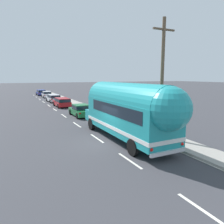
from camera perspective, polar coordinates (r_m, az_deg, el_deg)
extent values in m
plane|color=#38383D|center=(14.75, -2.42, -8.33)|extent=(300.00, 300.00, 0.00)
cube|color=silver|center=(8.52, 23.85, -23.52)|extent=(0.14, 2.40, 0.01)
cube|color=silver|center=(11.81, 4.83, -13.04)|extent=(0.14, 2.40, 0.01)
cube|color=silver|center=(15.75, -4.14, -7.15)|extent=(0.14, 2.40, 0.01)
cube|color=silver|center=(20.32, -9.55, -3.42)|extent=(0.14, 2.40, 0.01)
cube|color=silver|center=(25.20, -13.01, -0.99)|extent=(0.14, 2.40, 0.01)
cube|color=silver|center=(30.10, -15.31, 0.62)|extent=(0.14, 2.40, 0.01)
cube|color=silver|center=(34.59, -16.83, 1.69)|extent=(0.14, 2.40, 0.01)
cube|color=silver|center=(39.91, -18.18, 2.63)|extent=(0.14, 2.40, 0.01)
cube|color=silver|center=(44.62, -19.10, 3.28)|extent=(0.14, 2.40, 0.01)
cube|color=silver|center=(49.90, -19.93, 3.85)|extent=(0.14, 2.40, 0.01)
cube|color=silver|center=(54.42, -20.50, 4.26)|extent=(0.14, 2.40, 0.01)
cube|color=silver|center=(26.85, -6.15, -0.15)|extent=(0.12, 80.00, 0.01)
cube|color=gray|center=(25.39, -2.44, -0.51)|extent=(2.02, 90.00, 0.15)
cylinder|color=brown|center=(15.28, 13.45, 8.26)|extent=(0.24, 0.24, 8.50)
cube|color=brown|center=(15.60, 13.98, 21.02)|extent=(1.80, 0.12, 0.12)
cube|color=teal|center=(14.90, 3.97, -1.21)|extent=(2.53, 8.74, 2.30)
cylinder|color=teal|center=(14.73, 4.02, 3.19)|extent=(2.48, 8.64, 2.45)
sphere|color=teal|center=(11.25, 15.19, 0.87)|extent=(2.40, 2.40, 2.40)
cube|color=teal|center=(19.45, -3.52, -0.66)|extent=(2.27, 1.31, 0.95)
cube|color=white|center=(15.04, 3.94, -3.64)|extent=(2.57, 8.78, 0.24)
cube|color=black|center=(14.55, 4.60, 0.92)|extent=(2.56, 6.94, 0.76)
cube|color=black|center=(11.33, 15.11, -1.64)|extent=(2.00, 0.09, 0.84)
cube|color=white|center=(11.62, 14.87, -7.70)|extent=(0.80, 0.06, 0.90)
cube|color=silver|center=(11.75, 15.03, -10.60)|extent=(2.34, 0.15, 0.20)
sphere|color=red|center=(11.07, 10.67, -10.05)|extent=(0.20, 0.20, 0.20)
sphere|color=red|center=(12.40, 18.54, -8.24)|extent=(0.20, 0.20, 0.20)
cube|color=black|center=(18.70, -2.85, 3.04)|extent=(2.14, 0.11, 0.96)
cube|color=silver|center=(20.10, -4.28, -0.70)|extent=(0.90, 0.10, 0.56)
cylinder|color=black|center=(18.18, -5.62, -3.27)|extent=(0.26, 1.00, 1.00)
cylinder|color=black|center=(19.11, 0.96, -2.59)|extent=(0.26, 1.00, 1.00)
cylinder|color=black|center=(12.35, 5.71, -9.55)|extent=(0.26, 1.00, 1.00)
cylinder|color=black|center=(13.68, 14.13, -7.88)|extent=(0.26, 1.00, 1.00)
cube|color=#196633|center=(24.58, -8.51, 0.11)|extent=(1.82, 4.28, 0.60)
cube|color=#196633|center=(24.37, -8.46, 1.40)|extent=(1.60, 1.92, 0.55)
cube|color=black|center=(24.38, -8.46, 1.33)|extent=(1.66, 1.96, 0.43)
cube|color=red|center=(22.30, -8.74, -0.40)|extent=(0.20, 0.04, 0.14)
cube|color=red|center=(22.81, -5.03, -0.10)|extent=(0.20, 0.04, 0.14)
cylinder|color=black|center=(25.73, -11.29, 0.00)|extent=(0.20, 0.64, 0.64)
cylinder|color=black|center=(26.21, -7.68, 0.28)|extent=(0.20, 0.64, 0.64)
cylinder|color=black|center=(23.02, -9.44, -1.07)|extent=(0.20, 0.64, 0.64)
cylinder|color=black|center=(23.55, -5.46, -0.74)|extent=(0.20, 0.64, 0.64)
cube|color=#A5191E|center=(32.79, -13.52, 2.33)|extent=(1.89, 4.35, 0.60)
cube|color=#A5191E|center=(32.26, -13.36, 3.25)|extent=(1.67, 3.10, 0.55)
cube|color=black|center=(32.27, -13.36, 3.19)|extent=(1.73, 3.14, 0.43)
cube|color=red|center=(30.48, -14.01, 2.11)|extent=(0.20, 0.04, 0.14)
cube|color=red|center=(30.88, -11.12, 2.31)|extent=(0.20, 0.04, 0.14)
cylinder|color=black|center=(34.04, -15.54, 2.16)|extent=(0.21, 0.64, 0.64)
cylinder|color=black|center=(34.44, -12.67, 2.36)|extent=(0.21, 0.64, 0.64)
cylinder|color=black|center=(31.20, -14.43, 1.56)|extent=(0.21, 0.64, 0.64)
cylinder|color=black|center=(31.63, -11.32, 1.78)|extent=(0.21, 0.64, 0.64)
cube|color=silver|center=(39.48, -15.72, 3.44)|extent=(1.94, 4.52, 0.60)
cube|color=silver|center=(38.96, -15.60, 4.21)|extent=(1.70, 3.07, 0.55)
cube|color=black|center=(38.97, -15.60, 4.17)|extent=(1.76, 3.11, 0.43)
cube|color=red|center=(37.11, -16.14, 3.32)|extent=(0.20, 0.05, 0.14)
cube|color=red|center=(37.47, -13.80, 3.48)|extent=(0.20, 0.05, 0.14)
cylinder|color=black|center=(40.82, -17.37, 3.27)|extent=(0.22, 0.65, 0.64)
cylinder|color=black|center=(41.18, -15.01, 3.43)|extent=(0.22, 0.65, 0.64)
cylinder|color=black|center=(37.83, -16.47, 2.84)|extent=(0.22, 0.65, 0.64)
cylinder|color=black|center=(38.22, -13.93, 3.02)|extent=(0.22, 0.65, 0.64)
cube|color=white|center=(48.10, -17.35, 4.41)|extent=(1.84, 4.42, 0.60)
cube|color=white|center=(47.93, -17.36, 5.09)|extent=(1.60, 2.06, 0.55)
cube|color=black|center=(47.93, -17.36, 5.05)|extent=(1.66, 2.10, 0.43)
cube|color=red|center=(45.80, -17.89, 4.37)|extent=(0.20, 0.04, 0.14)
cube|color=red|center=(46.03, -16.01, 4.49)|extent=(0.20, 0.04, 0.14)
cylinder|color=black|center=(49.48, -18.55, 4.25)|extent=(0.21, 0.64, 0.64)
cylinder|color=black|center=(49.71, -16.63, 4.37)|extent=(0.21, 0.64, 0.64)
cylinder|color=black|center=(46.53, -18.09, 3.97)|extent=(0.21, 0.64, 0.64)
cylinder|color=black|center=(46.78, -16.04, 4.09)|extent=(0.21, 0.64, 0.64)
cube|color=navy|center=(54.20, -18.82, 4.88)|extent=(1.90, 4.26, 0.60)
cube|color=navy|center=(53.70, -18.77, 5.46)|extent=(1.66, 2.80, 0.55)
cube|color=black|center=(53.70, -18.77, 5.43)|extent=(1.72, 2.84, 0.43)
cube|color=red|center=(51.98, -19.29, 4.87)|extent=(0.20, 0.05, 0.14)
cube|color=red|center=(52.24, -17.60, 4.98)|extent=(0.20, 0.05, 0.14)
cylinder|color=black|center=(55.47, -19.92, 4.71)|extent=(0.22, 0.65, 0.64)
cylinder|color=black|center=(55.74, -18.18, 4.83)|extent=(0.22, 0.65, 0.64)
cylinder|color=black|center=(52.70, -19.47, 4.50)|extent=(0.22, 0.65, 0.64)
cylinder|color=black|center=(52.98, -17.64, 4.63)|extent=(0.22, 0.65, 0.64)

